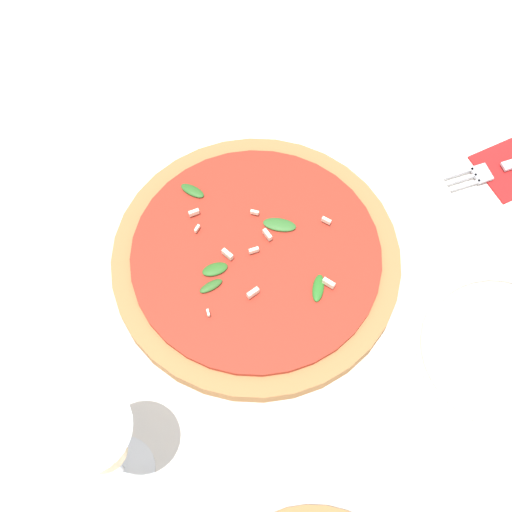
% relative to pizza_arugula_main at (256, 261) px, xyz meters
% --- Properties ---
extents(ground_plane, '(6.00, 6.00, 0.00)m').
position_rel_pizza_arugula_main_xyz_m(ground_plane, '(-0.01, 0.01, -0.02)').
color(ground_plane, silver).
extents(pizza_arugula_main, '(0.34, 0.34, 0.05)m').
position_rel_pizza_arugula_main_xyz_m(pizza_arugula_main, '(0.00, 0.00, 0.00)').
color(pizza_arugula_main, silver).
rests_on(pizza_arugula_main, ground_plane).
extents(wine_glass, '(0.08, 0.08, 0.18)m').
position_rel_pizza_arugula_main_xyz_m(wine_glass, '(0.19, 0.19, 0.11)').
color(wine_glass, white).
rests_on(wine_glass, ground_plane).
extents(side_plate_white, '(0.18, 0.18, 0.02)m').
position_rel_pizza_arugula_main_xyz_m(side_plate_white, '(-0.23, 0.16, -0.01)').
color(side_plate_white, silver).
rests_on(side_plate_white, ground_plane).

